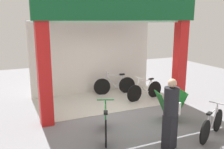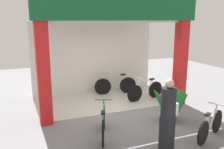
% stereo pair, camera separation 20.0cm
% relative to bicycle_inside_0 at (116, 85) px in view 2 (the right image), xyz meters
% --- Properties ---
extents(ground_plane, '(18.16, 18.16, 0.00)m').
position_rel_bicycle_inside_0_xyz_m(ground_plane, '(-0.68, -1.91, -0.38)').
color(ground_plane, gray).
rests_on(ground_plane, ground).
extents(shop_facade, '(5.28, 2.87, 3.76)m').
position_rel_bicycle_inside_0_xyz_m(shop_facade, '(-0.68, -0.60, 1.63)').
color(shop_facade, beige).
rests_on(shop_facade, ground).
extents(bicycle_inside_0, '(1.72, 0.47, 0.95)m').
position_rel_bicycle_inside_0_xyz_m(bicycle_inside_0, '(0.00, 0.00, 0.00)').
color(bicycle_inside_0, black).
rests_on(bicycle_inside_0, ground).
extents(bicycle_inside_1, '(1.64, 0.45, 0.91)m').
position_rel_bicycle_inside_0_xyz_m(bicycle_inside_1, '(0.76, -1.12, -0.02)').
color(bicycle_inside_1, black).
rests_on(bicycle_inside_1, ground).
extents(bicycle_parked_0, '(0.67, 1.57, 0.92)m').
position_rel_bicycle_inside_0_xyz_m(bicycle_parked_0, '(-1.77, -3.32, -0.01)').
color(bicycle_parked_0, black).
rests_on(bicycle_parked_0, ground).
extents(bicycle_parked_1, '(1.44, 0.72, 0.87)m').
position_rel_bicycle_inside_0_xyz_m(bicycle_parked_1, '(0.74, -4.46, -0.03)').
color(bicycle_parked_1, black).
rests_on(bicycle_parked_1, ground).
extents(sandwich_board_sign, '(0.96, 0.75, 0.93)m').
position_rel_bicycle_inside_0_xyz_m(sandwich_board_sign, '(0.41, -3.13, 0.08)').
color(sandwich_board_sign, '#197226').
rests_on(sandwich_board_sign, ground).
extents(pedestrian_0, '(0.59, 0.45, 1.71)m').
position_rel_bicycle_inside_0_xyz_m(pedestrian_0, '(-0.60, -4.47, 0.50)').
color(pedestrian_0, black).
rests_on(pedestrian_0, ground).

